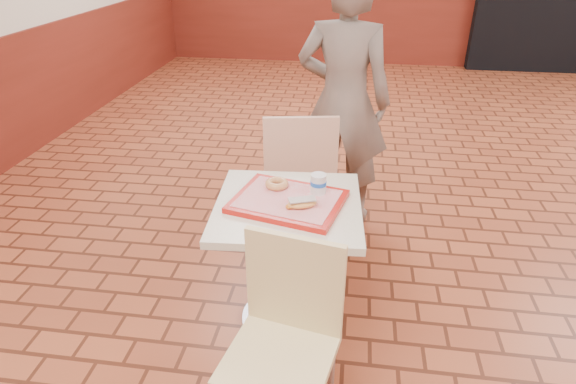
# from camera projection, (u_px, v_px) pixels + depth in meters

# --- Properties ---
(wainscot_band) EXTENTS (8.00, 10.00, 1.00)m
(wainscot_band) POSITION_uv_depth(u_px,v_px,m) (569.00, 202.00, 2.52)
(wainscot_band) COLOR #611D12
(wainscot_band) RESTS_ON ground
(main_table) EXTENTS (0.65, 0.65, 0.68)m
(main_table) POSITION_uv_depth(u_px,v_px,m) (288.00, 245.00, 2.24)
(main_table) COLOR beige
(main_table) RESTS_ON ground
(chair_main_front) EXTENTS (0.44, 0.44, 0.81)m
(chair_main_front) POSITION_uv_depth(u_px,v_px,m) (285.00, 333.00, 1.76)
(chair_main_front) COLOR #E4CC89
(chair_main_front) RESTS_ON ground
(chair_main_back) EXTENTS (0.47, 0.47, 0.88)m
(chair_main_back) POSITION_uv_depth(u_px,v_px,m) (299.00, 174.00, 2.82)
(chair_main_back) COLOR #DBA783
(chair_main_back) RESTS_ON ground
(customer) EXTENTS (0.64, 0.46, 1.62)m
(customer) POSITION_uv_depth(u_px,v_px,m) (343.00, 102.00, 3.00)
(customer) COLOR #706257
(customer) RESTS_ON ground
(serving_tray) EXTENTS (0.47, 0.36, 0.03)m
(serving_tray) POSITION_uv_depth(u_px,v_px,m) (288.00, 201.00, 2.13)
(serving_tray) COLOR #B0140D
(serving_tray) RESTS_ON main_table
(ring_donut) EXTENTS (0.11, 0.11, 0.03)m
(ring_donut) POSITION_uv_depth(u_px,v_px,m) (277.00, 184.00, 2.21)
(ring_donut) COLOR #C38147
(ring_donut) RESTS_ON serving_tray
(long_john_donut) EXTENTS (0.14, 0.10, 0.04)m
(long_john_donut) POSITION_uv_depth(u_px,v_px,m) (301.00, 203.00, 2.04)
(long_john_donut) COLOR #EA9944
(long_john_donut) RESTS_ON serving_tray
(paper_cup) EXTENTS (0.07, 0.07, 0.09)m
(paper_cup) POSITION_uv_depth(u_px,v_px,m) (318.00, 184.00, 2.15)
(paper_cup) COLOR silver
(paper_cup) RESTS_ON serving_tray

